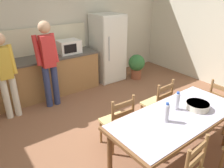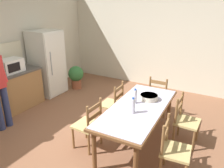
# 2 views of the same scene
# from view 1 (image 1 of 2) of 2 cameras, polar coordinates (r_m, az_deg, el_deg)

# --- Properties ---
(ground_plane) EXTENTS (8.32, 8.32, 0.00)m
(ground_plane) POSITION_cam_1_polar(r_m,az_deg,el_deg) (3.86, 2.47, -13.10)
(ground_plane) COLOR brown
(wall_back) EXTENTS (6.52, 0.12, 2.90)m
(wall_back) POSITION_cam_1_polar(r_m,az_deg,el_deg) (5.48, -15.22, 14.10)
(wall_back) COLOR beige
(wall_back) RESTS_ON ground
(kitchen_counter) EXTENTS (2.94, 0.66, 0.91)m
(kitchen_counter) POSITION_cam_1_polar(r_m,az_deg,el_deg) (5.14, -19.31, 1.35)
(kitchen_counter) COLOR #9E7042
(kitchen_counter) RESTS_ON ground
(counter_splashback) EXTENTS (2.90, 0.03, 0.60)m
(counter_splashback) POSITION_cam_1_polar(r_m,az_deg,el_deg) (5.21, -21.50, 10.07)
(counter_splashback) COLOR beige
(counter_splashback) RESTS_ON kitchen_counter
(refrigerator) EXTENTS (0.72, 0.73, 1.72)m
(refrigerator) POSITION_cam_1_polar(r_m,az_deg,el_deg) (5.76, -1.06, 9.38)
(refrigerator) COLOR silver
(refrigerator) RESTS_ON ground
(microwave) EXTENTS (0.50, 0.39, 0.30)m
(microwave) POSITION_cam_1_polar(r_m,az_deg,el_deg) (5.21, -11.24, 9.57)
(microwave) COLOR white
(microwave) RESTS_ON kitchen_counter
(dining_table) EXTENTS (2.03, 0.92, 0.76)m
(dining_table) POSITION_cam_1_polar(r_m,az_deg,el_deg) (3.13, 16.62, -8.93)
(dining_table) COLOR brown
(dining_table) RESTS_ON ground
(bottle_near_centre) EXTENTS (0.07, 0.07, 0.27)m
(bottle_near_centre) POSITION_cam_1_polar(r_m,az_deg,el_deg) (2.85, 14.05, -7.30)
(bottle_near_centre) COLOR silver
(bottle_near_centre) RESTS_ON dining_table
(bottle_off_centre) EXTENTS (0.07, 0.07, 0.27)m
(bottle_off_centre) POSITION_cam_1_polar(r_m,az_deg,el_deg) (3.15, 16.61, -4.36)
(bottle_off_centre) COLOR silver
(bottle_off_centre) RESTS_ON dining_table
(serving_bowl) EXTENTS (0.32, 0.32, 0.09)m
(serving_bowl) POSITION_cam_1_polar(r_m,az_deg,el_deg) (3.30, 21.44, -5.21)
(serving_bowl) COLOR beige
(serving_bowl) RESTS_ON dining_table
(chair_side_far_left) EXTENTS (0.43, 0.41, 0.91)m
(chair_side_far_left) POSITION_cam_1_polar(r_m,az_deg,el_deg) (3.38, 1.50, -9.89)
(chair_side_far_left) COLOR olive
(chair_side_far_left) RESTS_ON ground
(chair_head_end) EXTENTS (0.40, 0.42, 0.91)m
(chair_head_end) POSITION_cam_1_polar(r_m,az_deg,el_deg) (4.25, 26.79, -5.09)
(chair_head_end) COLOR olive
(chair_head_end) RESTS_ON ground
(chair_side_far_right) EXTENTS (0.44, 0.42, 0.91)m
(chair_side_far_right) POSITION_cam_1_polar(r_m,az_deg,el_deg) (3.93, 11.85, -5.17)
(chair_side_far_right) COLOR olive
(chair_side_far_right) RESTS_ON ground
(person_at_sink) EXTENTS (0.41, 0.28, 1.63)m
(person_at_sink) POSITION_cam_1_polar(r_m,az_deg,el_deg) (4.38, -26.07, 2.74)
(person_at_sink) COLOR silver
(person_at_sink) RESTS_ON ground
(person_at_counter) EXTENTS (0.44, 0.30, 1.76)m
(person_at_counter) POSITION_cam_1_polar(r_m,az_deg,el_deg) (4.52, -16.34, 5.86)
(person_at_counter) COLOR navy
(person_at_counter) RESTS_ON ground
(potted_plant) EXTENTS (0.44, 0.44, 0.67)m
(potted_plant) POSITION_cam_1_polar(r_m,az_deg,el_deg) (5.97, 6.43, 4.99)
(potted_plant) COLOR brown
(potted_plant) RESTS_ON ground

